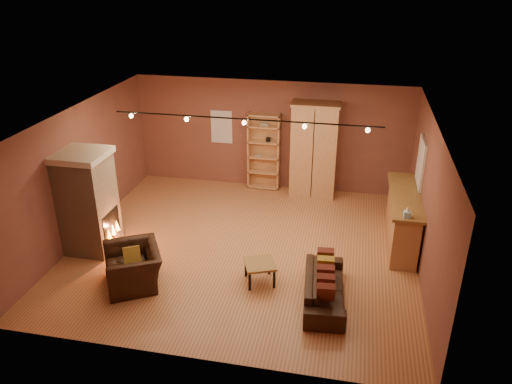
% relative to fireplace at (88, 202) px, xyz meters
% --- Properties ---
extents(floor, '(7.00, 7.00, 0.00)m').
position_rel_fireplace_xyz_m(floor, '(3.04, 0.60, -1.06)').
color(floor, '#9A5C36').
rests_on(floor, ground).
extents(ceiling, '(7.00, 7.00, 0.00)m').
position_rel_fireplace_xyz_m(ceiling, '(3.04, 0.60, 1.74)').
color(ceiling, brown).
rests_on(ceiling, back_wall).
extents(back_wall, '(7.00, 0.02, 2.80)m').
position_rel_fireplace_xyz_m(back_wall, '(3.04, 3.85, 0.34)').
color(back_wall, brown).
rests_on(back_wall, floor).
extents(left_wall, '(0.02, 6.50, 2.80)m').
position_rel_fireplace_xyz_m(left_wall, '(-0.46, 0.60, 0.34)').
color(left_wall, brown).
rests_on(left_wall, floor).
extents(right_wall, '(0.02, 6.50, 2.80)m').
position_rel_fireplace_xyz_m(right_wall, '(6.54, 0.60, 0.34)').
color(right_wall, brown).
rests_on(right_wall, floor).
extents(fireplace, '(1.01, 0.98, 2.12)m').
position_rel_fireplace_xyz_m(fireplace, '(0.00, 0.00, 0.00)').
color(fireplace, tan).
rests_on(fireplace, floor).
extents(back_window, '(0.56, 0.04, 0.86)m').
position_rel_fireplace_xyz_m(back_window, '(1.74, 3.83, 0.49)').
color(back_window, silver).
rests_on(back_window, back_wall).
extents(bookcase, '(0.82, 0.32, 2.00)m').
position_rel_fireplace_xyz_m(bookcase, '(2.88, 3.74, -0.04)').
color(bookcase, tan).
rests_on(bookcase, floor).
extents(armoire, '(1.17, 0.67, 2.39)m').
position_rel_fireplace_xyz_m(armoire, '(4.17, 3.55, 0.14)').
color(armoire, tan).
rests_on(armoire, floor).
extents(bar_counter, '(0.63, 2.35, 1.13)m').
position_rel_fireplace_xyz_m(bar_counter, '(6.24, 1.49, -0.49)').
color(bar_counter, tan).
rests_on(bar_counter, floor).
extents(tissue_box, '(0.13, 0.13, 0.23)m').
position_rel_fireplace_xyz_m(tissue_box, '(6.19, 0.47, 0.16)').
color(tissue_box, '#90CEE7').
rests_on(tissue_box, bar_counter).
extents(right_window, '(0.05, 0.90, 1.00)m').
position_rel_fireplace_xyz_m(right_window, '(6.51, 2.00, 0.59)').
color(right_window, silver).
rests_on(right_window, right_wall).
extents(loveseat, '(0.66, 1.80, 0.75)m').
position_rel_fireplace_xyz_m(loveseat, '(4.82, -0.82, -0.70)').
color(loveseat, black).
rests_on(loveseat, floor).
extents(armchair, '(1.17, 1.31, 0.96)m').
position_rel_fireplace_xyz_m(armchair, '(1.35, -1.02, -0.58)').
color(armchair, black).
rests_on(armchair, floor).
extents(coffee_table, '(0.70, 0.70, 0.41)m').
position_rel_fireplace_xyz_m(coffee_table, '(3.61, -0.51, -0.71)').
color(coffee_table, olive).
rests_on(coffee_table, floor).
extents(track_rail, '(5.20, 0.09, 0.13)m').
position_rel_fireplace_xyz_m(track_rail, '(3.04, 0.80, 1.63)').
color(track_rail, black).
rests_on(track_rail, ceiling).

